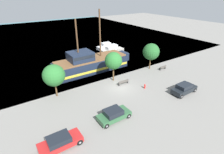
# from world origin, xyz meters

# --- Properties ---
(ground_plane) EXTENTS (160.00, 160.00, 0.00)m
(ground_plane) POSITION_xyz_m (0.00, 0.00, 0.00)
(ground_plane) COLOR gray
(water_surface) EXTENTS (80.00, 80.00, 0.00)m
(water_surface) POSITION_xyz_m (0.00, 44.00, 0.00)
(water_surface) COLOR teal
(water_surface) RESTS_ON ground
(pirate_ship) EXTENTS (15.91, 4.66, 11.51)m
(pirate_ship) POSITION_xyz_m (-0.77, 8.94, 1.57)
(pirate_ship) COLOR #192338
(pirate_ship) RESTS_ON water_surface
(moored_boat_dockside) EXTENTS (6.03, 2.05, 1.69)m
(moored_boat_dockside) POSITION_xyz_m (9.08, 16.11, 0.63)
(moored_boat_dockside) COLOR #B7B2A8
(moored_boat_dockside) RESTS_ON water_surface
(moored_boat_outer) EXTENTS (5.88, 1.94, 1.84)m
(moored_boat_outer) POSITION_xyz_m (9.65, 19.40, 0.68)
(moored_boat_outer) COLOR silver
(moored_boat_outer) RESTS_ON water_surface
(parked_car_curb_front) EXTENTS (4.28, 1.84, 1.56)m
(parked_car_curb_front) POSITION_xyz_m (7.20, -6.88, 0.77)
(parked_car_curb_front) COLOR black
(parked_car_curb_front) RESTS_ON ground_plane
(parked_car_curb_mid) EXTENTS (4.35, 1.88, 1.37)m
(parked_car_curb_mid) POSITION_xyz_m (-12.34, -6.54, 0.68)
(parked_car_curb_mid) COLOR #B21E1E
(parked_car_curb_mid) RESTS_ON ground_plane
(parked_car_curb_rear) EXTENTS (4.15, 1.97, 1.42)m
(parked_car_curb_rear) POSITION_xyz_m (-5.39, -5.97, 0.70)
(parked_car_curb_rear) COLOR #2D5B38
(parked_car_curb_rear) RESTS_ON ground_plane
(fire_hydrant) EXTENTS (0.42, 0.25, 0.76)m
(fire_hydrant) POSITION_xyz_m (3.17, -2.46, 0.41)
(fire_hydrant) COLOR red
(fire_hydrant) RESTS_ON ground_plane
(bench_promenade_east) EXTENTS (1.99, 0.45, 0.85)m
(bench_promenade_east) POSITION_xyz_m (1.04, 0.56, 0.45)
(bench_promenade_east) COLOR #4C4742
(bench_promenade_east) RESTS_ON ground_plane
(bench_promenade_west) EXTENTS (1.59, 0.45, 0.85)m
(bench_promenade_west) POSITION_xyz_m (11.51, 1.15, 0.43)
(bench_promenade_west) COLOR #4C4742
(bench_promenade_west) RESTS_ON ground_plane
(tree_row_east) EXTENTS (3.22, 3.22, 5.07)m
(tree_row_east) POSITION_xyz_m (-9.55, 3.29, 3.45)
(tree_row_east) COLOR brown
(tree_row_east) RESTS_ON ground_plane
(tree_row_mideast) EXTENTS (2.99, 2.99, 5.23)m
(tree_row_mideast) POSITION_xyz_m (0.50, 2.79, 3.73)
(tree_row_mideast) COLOR brown
(tree_row_mideast) RESTS_ON ground_plane
(tree_row_midwest) EXTENTS (3.27, 3.27, 5.23)m
(tree_row_midwest) POSITION_xyz_m (9.69, 3.06, 3.59)
(tree_row_midwest) COLOR brown
(tree_row_midwest) RESTS_ON ground_plane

